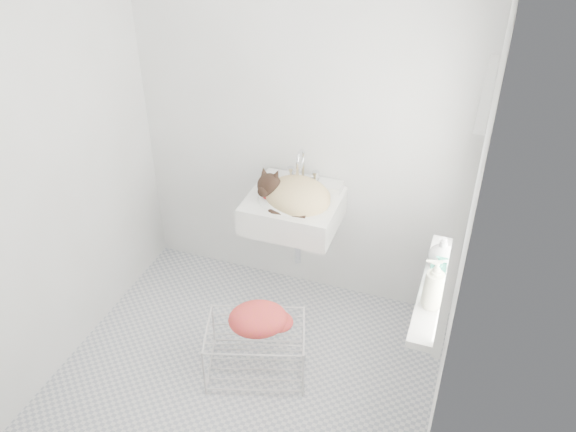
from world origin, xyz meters
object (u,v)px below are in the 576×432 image
(cat, at_px, (294,195))
(bottle_a, at_px, (430,306))
(wire_rack, at_px, (256,351))
(sink, at_px, (293,198))
(bottle_b, at_px, (435,284))
(bottle_c, at_px, (440,266))

(cat, xyz_separation_m, bottle_a, (0.93, -0.69, -0.04))
(cat, xyz_separation_m, wire_rack, (-0.02, -0.64, -0.74))
(cat, bearing_deg, sink, 136.22)
(bottle_b, height_order, bottle_c, bottle_c)
(wire_rack, distance_m, bottle_b, 1.19)
(bottle_a, bearing_deg, wire_rack, 176.80)
(wire_rack, bearing_deg, bottle_a, -3.20)
(bottle_c, bearing_deg, cat, 158.92)
(bottle_b, bearing_deg, cat, 150.90)
(sink, height_order, bottle_b, sink)
(wire_rack, bearing_deg, bottle_b, 6.88)
(sink, xyz_separation_m, wire_rack, (-0.01, -0.65, -0.70))
(wire_rack, bearing_deg, cat, 88.37)
(bottle_b, bearing_deg, wire_rack, -173.12)
(wire_rack, distance_m, bottle_c, 1.21)
(wire_rack, xyz_separation_m, bottle_a, (0.95, -0.05, 0.70))
(bottle_a, height_order, bottle_b, bottle_a)
(cat, distance_m, bottle_a, 1.16)
(cat, relative_size, bottle_c, 2.62)
(sink, relative_size, bottle_a, 2.47)
(cat, relative_size, bottle_b, 2.71)
(sink, bearing_deg, bottle_a, -36.69)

